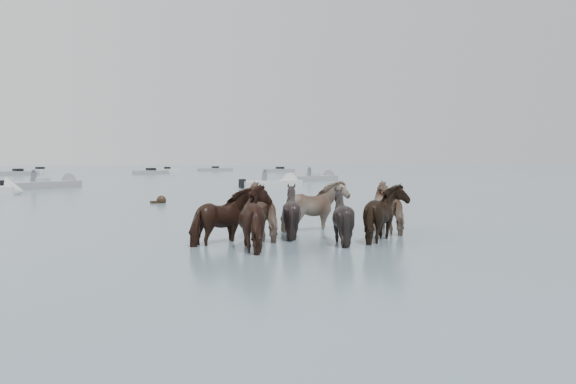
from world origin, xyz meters
TOP-DOWN VIEW (x-y plane):
  - ground at (0.00, 0.00)m, footprint 400.00×400.00m
  - pony_herd at (2.25, -0.20)m, footprint 6.66×4.05m
  - swimming_pony at (4.28, 13.52)m, footprint 0.72×0.44m
  - motorboat_c at (4.05, 31.38)m, footprint 6.32×4.24m
  - motorboat_d at (17.64, 23.82)m, footprint 5.85×2.66m
  - motorboat_e at (28.15, 32.43)m, footprint 5.90×2.48m

SIDE VIEW (x-z plane):
  - ground at x=0.00m, z-range 0.00..0.00m
  - swimming_pony at x=4.28m, z-range -0.12..0.32m
  - motorboat_c at x=4.05m, z-range -0.74..1.18m
  - motorboat_e at x=28.15m, z-range -0.73..1.19m
  - motorboat_d at x=17.64m, z-range -0.73..1.19m
  - pony_herd at x=2.25m, z-range -0.30..1.37m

